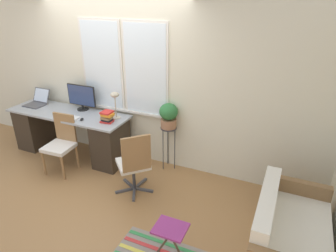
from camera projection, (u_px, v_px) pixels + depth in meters
ground_plane at (97, 172)px, 4.70m from camera, size 14.00×14.00×0.00m
wall_back_with_window at (117, 77)px, 4.74m from camera, size 9.00×0.12×2.70m
desk at (71, 132)px, 5.07m from camera, size 2.09×0.66×0.77m
laptop at (37, 101)px, 5.24m from camera, size 0.33×0.37×0.25m
monitor at (81, 97)px, 4.95m from camera, size 0.53×0.19×0.43m
keyboard at (68, 117)px, 4.73m from camera, size 0.40×0.15×0.02m
mouse at (82, 119)px, 4.62m from camera, size 0.04×0.07×0.04m
desk_lamp at (115, 98)px, 4.58m from camera, size 0.13×0.13×0.43m
book_stack at (107, 117)px, 4.52m from camera, size 0.21×0.17×0.17m
desk_chair_wooden at (61, 142)px, 4.59m from camera, size 0.43×0.44×0.90m
office_chair_swivel at (134, 163)px, 4.04m from camera, size 0.58×0.58×0.95m
couch_loveseat at (287, 237)px, 3.12m from camera, size 0.73×1.31×0.74m
plant_stand at (169, 133)px, 4.59m from camera, size 0.25×0.25×0.71m
potted_plant at (169, 115)px, 4.46m from camera, size 0.28×0.28×0.38m
folding_stool at (170, 231)px, 3.08m from camera, size 0.34×0.28×0.41m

